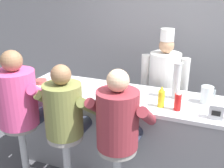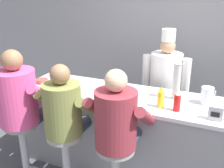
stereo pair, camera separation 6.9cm
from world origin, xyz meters
The scene contains 14 objects.
wall_back centered at (0.00, 2.01, 1.35)m, with size 10.00×0.06×2.70m.
diner_counter centered at (0.00, 0.37, 0.48)m, with size 3.17×0.74×0.96m.
ketchup_bottle_red centered at (0.31, 0.18, 1.07)m, with size 0.07×0.07×0.23m.
mustard_bottle_yellow centered at (0.14, 0.20, 1.07)m, with size 0.07×0.07×0.22m.
water_pitcher_clear centered at (0.56, 0.47, 1.06)m, with size 0.15×0.13×0.18m.
breakfast_plate centered at (-1.21, 0.23, 0.98)m, with size 0.23×0.23×0.05m.
cereal_bowl centered at (-1.42, 0.31, 0.99)m, with size 0.15×0.15×0.05m.
coffee_mug_blue centered at (-0.19, 0.13, 1.00)m, with size 0.12×0.08×0.08m.
cup_stack_steel centered at (0.24, 0.48, 1.17)m, with size 0.09×0.09×0.40m.
napkin_dispenser_chrome centered at (0.67, 0.14, 1.03)m, with size 0.13×0.08×0.14m.
diner_seated_pink centered at (-1.29, -0.24, 0.96)m, with size 0.64×0.63×1.53m.
diner_seated_olive centered at (-0.72, -0.25, 0.92)m, with size 0.57×0.57×1.45m.
diner_seated_maroon centered at (-0.15, -0.24, 0.93)m, with size 0.59×0.58×1.47m.
cook_in_whites_near centered at (0.00, 1.08, 0.89)m, with size 0.64×0.41×1.63m.
Camera 1 is at (0.59, -2.24, 2.11)m, focal length 42.00 mm.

